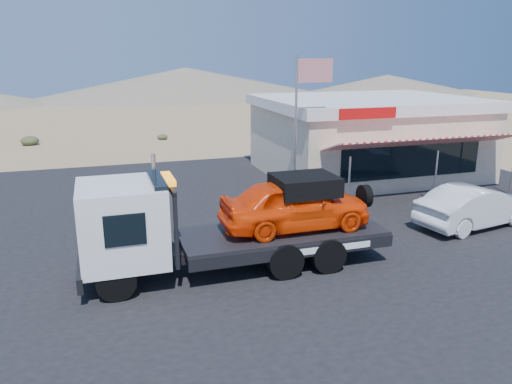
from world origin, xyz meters
The scene contains 7 objects.
ground centered at (0.00, 0.00, 0.00)m, with size 120.00×120.00×0.00m, color #9F7F5A.
asphalt_lot centered at (2.00, 3.00, 0.01)m, with size 32.00×24.00×0.02m, color black.
tow_truck centered at (0.65, -0.51, 1.55)m, with size 8.62×2.56×2.88m.
white_sedan centered at (9.99, 0.35, 0.77)m, with size 1.59×4.57×1.51m, color silver.
jerky_store centered at (10.50, 8.97, 1.99)m, with size 10.40×9.97×3.90m.
flagpole centered at (4.93, 4.50, 3.76)m, with size 1.55×0.10×6.00m.
distant_hills centered at (-9.77, 55.14, 1.89)m, with size 126.00×48.00×4.20m.
Camera 1 is at (-2.74, -13.48, 6.04)m, focal length 35.00 mm.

